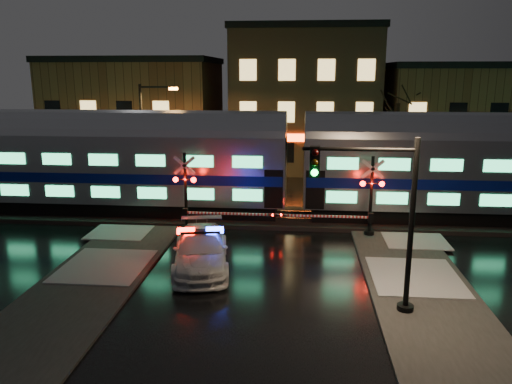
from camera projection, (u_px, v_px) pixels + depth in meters
ground at (261, 249)px, 23.73m from camera, size 120.00×120.00×0.00m
ballast at (268, 217)px, 28.54m from camera, size 90.00×4.20×0.24m
sidewalk_left at (74, 298)px, 18.47m from camera, size 4.00×20.00×0.12m
sidewalk_right at (434, 313)px, 17.34m from camera, size 4.00×20.00×0.12m
building_left at (138, 115)px, 45.12m from camera, size 14.00×10.00×9.00m
building_mid at (304, 101)px, 44.01m from camera, size 12.00×11.00×11.50m
building_right at (456, 120)px, 42.74m from camera, size 12.00×10.00×8.50m
train at (295, 162)px, 27.65m from camera, size 51.00×3.12×5.92m
police_car at (201, 250)px, 21.26m from camera, size 3.22×5.89×1.79m
crossing_signal_right at (364, 204)px, 25.13m from camera, size 5.88×0.66×4.17m
crossing_signal_left at (192, 200)px, 25.89m from camera, size 5.93×0.66×4.20m
traffic_light at (382, 223)px, 16.72m from camera, size 3.98×0.71×6.16m
streetlight at (146, 134)px, 32.15m from camera, size 2.51×0.26×7.49m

